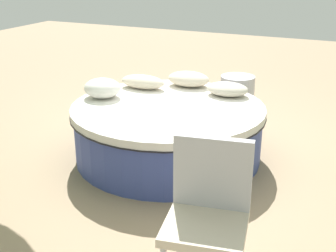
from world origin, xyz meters
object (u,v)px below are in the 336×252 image
throw_pillow_0 (227,89)px  throw_pillow_1 (189,79)px  throw_pillow_2 (143,82)px  throw_pillow_3 (102,88)px  round_bed (168,130)px  patio_chair (209,204)px  side_table (237,91)px

throw_pillow_0 → throw_pillow_1: throw_pillow_1 is taller
throw_pillow_2 → throw_pillow_3: size_ratio=1.33×
throw_pillow_1 → throw_pillow_3: size_ratio=1.23×
round_bed → patio_chair: 1.98m
round_bed → throw_pillow_2: (-0.54, 0.46, 0.36)m
throw_pillow_1 → throw_pillow_2: throw_pillow_1 is taller
throw_pillow_0 → throw_pillow_2: bearing=-172.1°
round_bed → throw_pillow_0: size_ratio=4.36×
throw_pillow_0 → throw_pillow_3: size_ratio=1.14×
throw_pillow_0 → patio_chair: (0.59, -2.26, -0.10)m
throw_pillow_3 → patio_chair: patio_chair is taller
throw_pillow_1 → patio_chair: patio_chair is taller
throw_pillow_0 → side_table: size_ratio=0.96×
throw_pillow_2 → patio_chair: (1.58, -2.12, -0.11)m
throw_pillow_2 → throw_pillow_3: (-0.24, -0.50, 0.03)m
patio_chair → throw_pillow_0: bearing=-85.2°
throw_pillow_1 → throw_pillow_0: bearing=-18.1°
throw_pillow_0 → round_bed: bearing=-127.7°
side_table → throw_pillow_2: bearing=-114.4°
throw_pillow_3 → patio_chair: (1.82, -1.62, -0.13)m
round_bed → patio_chair: (1.05, -1.66, 0.26)m
round_bed → throw_pillow_3: throw_pillow_3 is taller
round_bed → throw_pillow_0: throw_pillow_0 is taller
throw_pillow_2 → throw_pillow_0: bearing=7.9°
throw_pillow_0 → patio_chair: size_ratio=0.48×
throw_pillow_0 → throw_pillow_1: 0.57m
throw_pillow_0 → side_table: throw_pillow_0 is taller
throw_pillow_1 → side_table: 1.37m
round_bed → throw_pillow_3: bearing=-176.7°
throw_pillow_2 → side_table: size_ratio=1.11×
throw_pillow_3 → side_table: 2.34m
throw_pillow_0 → patio_chair: 2.34m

